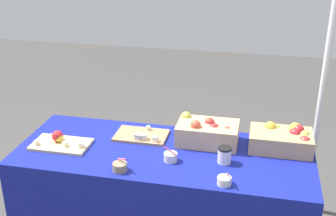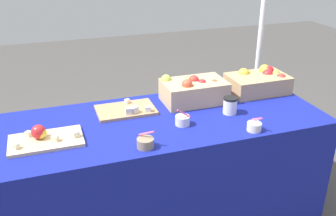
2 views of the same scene
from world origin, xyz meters
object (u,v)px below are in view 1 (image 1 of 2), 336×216
at_px(apple_crate_left, 283,139).
at_px(coffee_cup, 225,155).
at_px(apple_crate_middle, 207,132).
at_px(cutting_board_back, 142,136).
at_px(sample_bowl_far, 224,181).
at_px(sample_bowl_mid, 171,157).
at_px(cutting_board_front, 60,142).
at_px(tent_pole, 325,76).
at_px(sample_bowl_near, 120,167).

height_order(apple_crate_left, coffee_cup, apple_crate_left).
xyz_separation_m(apple_crate_left, apple_crate_middle, (-0.49, -0.02, 0.01)).
height_order(cutting_board_back, sample_bowl_far, sample_bowl_far).
height_order(cutting_board_back, sample_bowl_mid, sample_bowl_mid).
height_order(apple_crate_left, apple_crate_middle, apple_crate_middle).
xyz_separation_m(apple_crate_left, sample_bowl_mid, (-0.67, -0.31, -0.04)).
relative_size(apple_crate_left, cutting_board_front, 1.05).
relative_size(cutting_board_front, cutting_board_back, 1.07).
bearing_deg(sample_bowl_mid, cutting_board_front, 176.51).
relative_size(cutting_board_back, tent_pole, 0.16).
xyz_separation_m(apple_crate_middle, sample_bowl_mid, (-0.19, -0.29, -0.05)).
bearing_deg(cutting_board_front, sample_bowl_near, -24.71).
xyz_separation_m(sample_bowl_mid, coffee_cup, (0.32, 0.05, 0.02)).
relative_size(apple_crate_left, sample_bowl_mid, 3.62).
height_order(cutting_board_back, coffee_cup, coffee_cup).
bearing_deg(apple_crate_left, sample_bowl_mid, -155.38).
bearing_deg(cutting_board_back, sample_bowl_mid, -46.39).
height_order(cutting_board_front, tent_pole, tent_pole).
bearing_deg(apple_crate_middle, cutting_board_back, -177.71).
distance_m(sample_bowl_near, sample_bowl_mid, 0.32).
height_order(apple_crate_middle, cutting_board_back, apple_crate_middle).
bearing_deg(coffee_cup, apple_crate_left, 36.32).
bearing_deg(sample_bowl_far, tent_pole, 58.22).
relative_size(sample_bowl_near, sample_bowl_mid, 0.86).
relative_size(apple_crate_middle, sample_bowl_mid, 3.65).
height_order(apple_crate_left, sample_bowl_near, apple_crate_left).
bearing_deg(sample_bowl_near, apple_crate_left, 27.27).
xyz_separation_m(apple_crate_middle, cutting_board_front, (-0.94, -0.25, -0.05)).
relative_size(apple_crate_left, sample_bowl_far, 4.26).
height_order(apple_crate_left, sample_bowl_far, apple_crate_left).
xyz_separation_m(apple_crate_left, cutting_board_front, (-1.43, -0.26, -0.05)).
height_order(apple_crate_middle, sample_bowl_mid, apple_crate_middle).
bearing_deg(coffee_cup, tent_pole, 48.90).
bearing_deg(cutting_board_back, apple_crate_middle, 2.29).
relative_size(cutting_board_front, sample_bowl_near, 4.02).
xyz_separation_m(cutting_board_front, cutting_board_back, (0.49, 0.23, -0.01)).
relative_size(apple_crate_middle, sample_bowl_near, 4.27).
relative_size(coffee_cup, tent_pole, 0.05).
bearing_deg(tent_pole, sample_bowl_mid, -141.21).
height_order(cutting_board_back, sample_bowl_near, sample_bowl_near).
height_order(sample_bowl_mid, coffee_cup, sample_bowl_mid).
relative_size(apple_crate_middle, tent_pole, 0.18).
height_order(cutting_board_back, tent_pole, tent_pole).
relative_size(apple_crate_left, sample_bowl_near, 4.23).
bearing_deg(coffee_cup, sample_bowl_near, -158.88).
relative_size(apple_crate_middle, sample_bowl_far, 4.29).
xyz_separation_m(cutting_board_back, tent_pole, (1.19, 0.48, 0.36)).
distance_m(apple_crate_left, sample_bowl_far, 0.60).
distance_m(cutting_board_front, tent_pole, 1.86).
distance_m(cutting_board_front, sample_bowl_far, 1.13).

